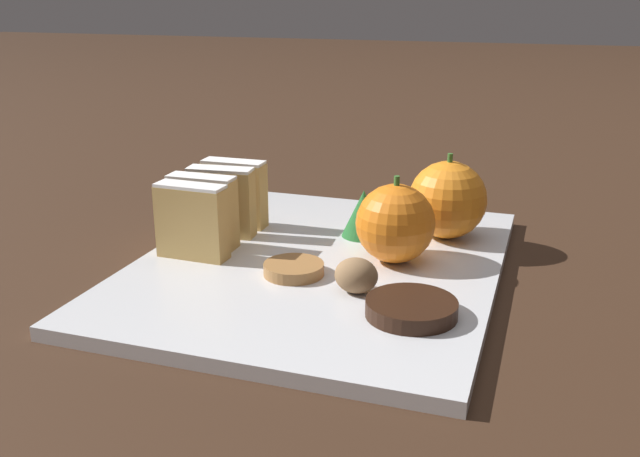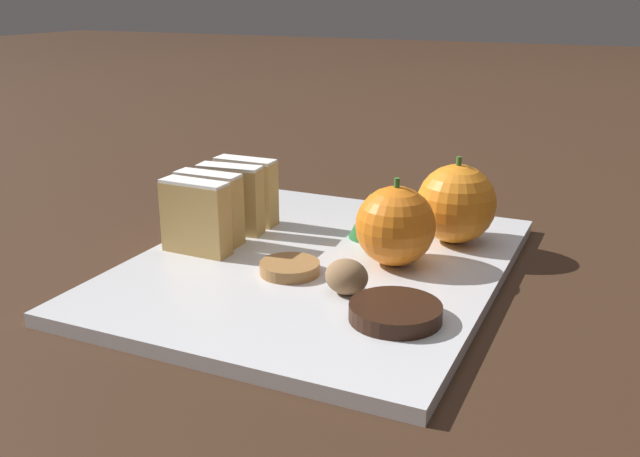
# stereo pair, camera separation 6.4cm
# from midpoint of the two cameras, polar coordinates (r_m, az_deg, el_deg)

# --- Properties ---
(ground_plane) EXTENTS (6.00, 6.00, 0.00)m
(ground_plane) POSITION_cam_midpoint_polar(r_m,az_deg,el_deg) (0.65, -2.80, -3.54)
(ground_plane) COLOR #382316
(serving_platter) EXTENTS (0.32, 0.39, 0.01)m
(serving_platter) POSITION_cam_midpoint_polar(r_m,az_deg,el_deg) (0.65, -2.81, -3.05)
(serving_platter) COLOR silver
(serving_platter) RESTS_ON ground_plane
(stollen_slice_front) EXTENTS (0.07, 0.02, 0.07)m
(stollen_slice_front) POSITION_cam_midpoint_polar(r_m,az_deg,el_deg) (0.66, -12.96, 0.52)
(stollen_slice_front) COLOR tan
(stollen_slice_front) RESTS_ON serving_platter
(stollen_slice_second) EXTENTS (0.07, 0.02, 0.07)m
(stollen_slice_second) POSITION_cam_midpoint_polar(r_m,az_deg,el_deg) (0.69, -11.95, 1.35)
(stollen_slice_second) COLOR tan
(stollen_slice_second) RESTS_ON serving_platter
(stollen_slice_third) EXTENTS (0.07, 0.03, 0.07)m
(stollen_slice_third) POSITION_cam_midpoint_polar(r_m,az_deg,el_deg) (0.71, -10.46, 2.06)
(stollen_slice_third) COLOR tan
(stollen_slice_third) RESTS_ON serving_platter
(stollen_slice_fourth) EXTENTS (0.07, 0.02, 0.07)m
(stollen_slice_fourth) POSITION_cam_midpoint_polar(r_m,az_deg,el_deg) (0.74, -9.32, 2.75)
(stollen_slice_fourth) COLOR tan
(stollen_slice_fourth) RESTS_ON serving_platter
(orange_near) EXTENTS (0.07, 0.07, 0.08)m
(orange_near) POSITION_cam_midpoint_polar(r_m,az_deg,el_deg) (0.63, 3.19, 0.36)
(orange_near) COLOR orange
(orange_near) RESTS_ON serving_platter
(orange_far) EXTENTS (0.08, 0.08, 0.08)m
(orange_far) POSITION_cam_midpoint_polar(r_m,az_deg,el_deg) (0.70, 7.63, 2.25)
(orange_far) COLOR orange
(orange_far) RESTS_ON serving_platter
(walnut) EXTENTS (0.04, 0.03, 0.03)m
(walnut) POSITION_cam_midpoint_polar(r_m,az_deg,el_deg) (0.57, -0.26, -3.84)
(walnut) COLOR #8E6B47
(walnut) RESTS_ON serving_platter
(chocolate_cookie) EXTENTS (0.07, 0.07, 0.01)m
(chocolate_cookie) POSITION_cam_midpoint_polar(r_m,az_deg,el_deg) (0.54, 3.96, -6.46)
(chocolate_cookie) COLOR black
(chocolate_cookie) RESTS_ON serving_platter
(gingerbread_cookie) EXTENTS (0.05, 0.05, 0.01)m
(gingerbread_cookie) POSITION_cam_midpoint_polar(r_m,az_deg,el_deg) (0.62, -5.09, -3.30)
(gingerbread_cookie) COLOR #A3703D
(gingerbread_cookie) RESTS_ON serving_platter
(evergreen_sprig) EXTENTS (0.04, 0.04, 0.05)m
(evergreen_sprig) POSITION_cam_midpoint_polar(r_m,az_deg,el_deg) (0.70, 0.91, 1.19)
(evergreen_sprig) COLOR #23662D
(evergreen_sprig) RESTS_ON serving_platter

